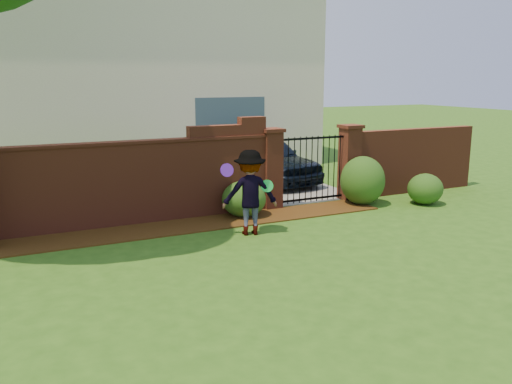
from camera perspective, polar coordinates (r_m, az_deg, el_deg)
name	(u,v)px	position (r m, az deg, el deg)	size (l,w,h in m)	color
ground	(250,283)	(8.12, -0.64, -9.71)	(80.00, 80.00, 0.01)	#2A5214
mulch_bed	(136,232)	(10.83, -12.75, -4.22)	(11.10, 1.08, 0.03)	#321D09
brick_wall	(73,186)	(11.09, -19.08, 0.64)	(8.70, 0.31, 2.16)	maroon
brick_wall_return	(411,161)	(14.74, 16.35, 3.25)	(4.00, 0.25, 1.70)	maroon
pillar_left	(271,168)	(12.35, 1.64, 2.58)	(0.50, 0.50, 1.88)	maroon
pillar_right	(349,162)	(13.49, 10.00, 3.21)	(0.50, 0.50, 1.88)	maroon
iron_gate	(312,169)	(12.90, 5.99, 2.47)	(1.78, 0.03, 1.60)	black
driveway	(244,176)	(16.54, -1.31, 1.71)	(3.20, 8.00, 0.01)	gray
house	(130,73)	(19.28, -13.36, 12.32)	(12.40, 6.40, 6.30)	beige
car	(270,160)	(15.43, 1.52, 3.50)	(1.62, 4.01, 1.37)	black
shrub_left	(244,199)	(11.70, -1.31, -0.75)	(0.98, 0.98, 0.80)	#194414
shrub_middle	(363,181)	(13.03, 11.37, 1.21)	(1.07, 1.07, 1.18)	#194414
shrub_right	(425,189)	(13.49, 17.71, 0.31)	(0.84, 0.84, 0.75)	#194414
man	(250,193)	(10.27, -0.65, -0.10)	(1.08, 0.62, 1.67)	gray
frisbee_purple	(227,170)	(9.97, -3.14, 2.36)	(0.25, 0.25, 0.02)	#581CB0
frisbee_green	(267,186)	(10.21, 1.20, 0.66)	(0.24, 0.24, 0.02)	green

